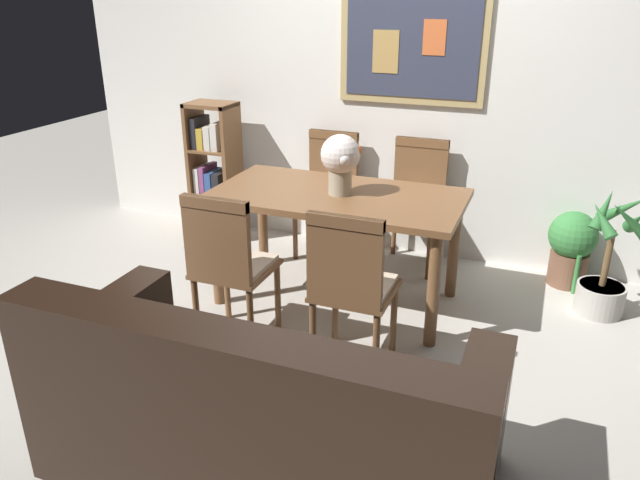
# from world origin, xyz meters

# --- Properties ---
(ground_plane) EXTENTS (12.00, 12.00, 0.00)m
(ground_plane) POSITION_xyz_m (0.00, 0.00, 0.00)
(ground_plane) COLOR #B7B2A8
(wall_back_with_painting) EXTENTS (5.20, 0.14, 2.60)m
(wall_back_with_painting) POSITION_xyz_m (0.00, 1.41, 1.30)
(wall_back_with_painting) COLOR silver
(wall_back_with_painting) RESTS_ON ground_plane
(dining_table) EXTENTS (1.53, 0.81, 0.73)m
(dining_table) POSITION_xyz_m (-0.11, 0.40, 0.63)
(dining_table) COLOR brown
(dining_table) RESTS_ON ground_plane
(dining_chair_near_left) EXTENTS (0.40, 0.41, 0.91)m
(dining_chair_near_left) POSITION_xyz_m (-0.47, -0.33, 0.54)
(dining_chair_near_left) COLOR brown
(dining_chair_near_left) RESTS_ON ground_plane
(dining_chair_far_right) EXTENTS (0.40, 0.41, 0.91)m
(dining_chair_far_right) POSITION_xyz_m (0.22, 1.16, 0.54)
(dining_chair_far_right) COLOR brown
(dining_chair_far_right) RESTS_ON ground_plane
(dining_chair_near_right) EXTENTS (0.40, 0.41, 0.91)m
(dining_chair_near_right) POSITION_xyz_m (0.23, -0.33, 0.54)
(dining_chair_near_right) COLOR brown
(dining_chair_near_right) RESTS_ON ground_plane
(dining_chair_far_left) EXTENTS (0.40, 0.41, 0.91)m
(dining_chair_far_left) POSITION_xyz_m (-0.45, 1.15, 0.54)
(dining_chair_far_left) COLOR brown
(dining_chair_far_left) RESTS_ON ground_plane
(leather_couch) EXTENTS (1.80, 0.84, 0.84)m
(leather_couch) POSITION_xyz_m (0.16, -1.18, 0.31)
(leather_couch) COLOR black
(leather_couch) RESTS_ON ground_plane
(bookshelf) EXTENTS (0.36, 0.28, 1.08)m
(bookshelf) POSITION_xyz_m (-1.39, 1.09, 0.50)
(bookshelf) COLOR brown
(bookshelf) RESTS_ON ground_plane
(potted_ivy) EXTENTS (0.32, 0.32, 0.54)m
(potted_ivy) POSITION_xyz_m (1.29, 1.19, 0.28)
(potted_ivy) COLOR brown
(potted_ivy) RESTS_ON ground_plane
(potted_palm) EXTENTS (0.40, 0.47, 0.80)m
(potted_palm) POSITION_xyz_m (1.49, 0.84, 0.29)
(potted_palm) COLOR #B2ADA3
(potted_palm) RESTS_ON ground_plane
(flower_vase) EXTENTS (0.25, 0.24, 0.37)m
(flower_vase) POSITION_xyz_m (-0.08, 0.40, 0.94)
(flower_vase) COLOR tan
(flower_vase) RESTS_ON dining_table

